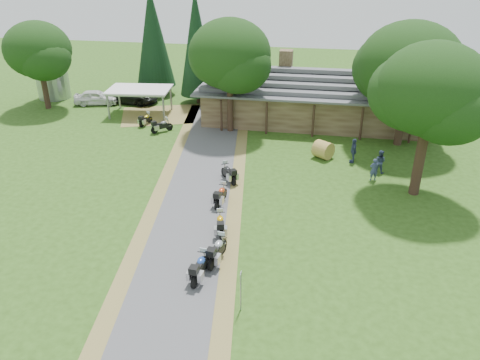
% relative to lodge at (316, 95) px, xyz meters
% --- Properties ---
extents(ground, '(120.00, 120.00, 0.00)m').
position_rel_lodge_xyz_m(ground, '(-6.00, -24.00, -2.45)').
color(ground, '#2A4914').
rests_on(ground, ground).
extents(driveway, '(51.95, 51.95, 0.00)m').
position_rel_lodge_xyz_m(driveway, '(-6.50, -20.00, -2.45)').
color(driveway, '#4B4B4E').
rests_on(driveway, ground).
extents(lodge, '(21.40, 9.40, 4.90)m').
position_rel_lodge_xyz_m(lodge, '(0.00, 0.00, 0.00)').
color(lodge, brown).
rests_on(lodge, ground).
extents(silo, '(3.66, 3.66, 6.80)m').
position_rel_lodge_xyz_m(silo, '(-28.04, 2.37, 0.95)').
color(silo, gray).
rests_on(silo, ground).
extents(carport, '(6.26, 4.52, 2.55)m').
position_rel_lodge_xyz_m(carport, '(-16.73, -1.32, -1.18)').
color(carport, white).
rests_on(carport, ground).
extents(car_white_sedan, '(3.71, 6.13, 1.91)m').
position_rel_lodge_xyz_m(car_white_sedan, '(-22.43, 0.86, -1.50)').
color(car_white_sedan, silver).
rests_on(car_white_sedan, ground).
extents(car_dark_suv, '(3.35, 6.52, 2.40)m').
position_rel_lodge_xyz_m(car_dark_suv, '(-19.15, 2.17, -1.25)').
color(car_dark_suv, black).
rests_on(car_dark_suv, ground).
extents(motorcycle_row_a, '(0.82, 2.02, 1.35)m').
position_rel_lodge_xyz_m(motorcycle_row_a, '(-4.58, -24.95, -1.78)').
color(motorcycle_row_a, '#24459A').
rests_on(motorcycle_row_a, ground).
extents(motorcycle_row_b, '(0.98, 2.13, 1.40)m').
position_rel_lodge_xyz_m(motorcycle_row_b, '(-4.05, -23.45, -1.75)').
color(motorcycle_row_b, '#A6A8AE').
rests_on(motorcycle_row_b, ground).
extents(motorcycle_row_c, '(1.06, 1.99, 1.30)m').
position_rel_lodge_xyz_m(motorcycle_row_c, '(-4.47, -20.86, -1.80)').
color(motorcycle_row_c, '#DA9807').
rests_on(motorcycle_row_c, ground).
extents(motorcycle_row_d, '(0.81, 1.95, 1.30)m').
position_rel_lodge_xyz_m(motorcycle_row_d, '(-5.20, -17.47, -1.80)').
color(motorcycle_row_d, '#CC431C').
rests_on(motorcycle_row_d, ground).
extents(motorcycle_row_e, '(1.65, 1.92, 1.32)m').
position_rel_lodge_xyz_m(motorcycle_row_e, '(-5.37, -14.21, -1.79)').
color(motorcycle_row_e, black).
rests_on(motorcycle_row_e, ground).
extents(motorcycle_carport_a, '(0.96, 1.77, 1.16)m').
position_rel_lodge_xyz_m(motorcycle_carport_a, '(-15.18, -4.24, -1.87)').
color(motorcycle_carport_a, yellow).
rests_on(motorcycle_carport_a, ground).
extents(motorcycle_carport_b, '(1.73, 1.75, 1.27)m').
position_rel_lodge_xyz_m(motorcycle_carport_b, '(-13.12, -5.72, -1.82)').
color(motorcycle_carport_b, slate).
rests_on(motorcycle_carport_b, ground).
extents(person_a, '(0.63, 0.52, 1.91)m').
position_rel_lodge_xyz_m(person_a, '(4.53, -12.28, -1.50)').
color(person_a, '#334060').
rests_on(person_a, ground).
extents(person_b, '(0.69, 0.61, 2.01)m').
position_rel_lodge_xyz_m(person_b, '(5.03, -10.88, -1.45)').
color(person_b, '#334060').
rests_on(person_b, ground).
extents(person_c, '(0.48, 0.65, 2.22)m').
position_rel_lodge_xyz_m(person_c, '(3.23, -9.39, -1.34)').
color(person_c, '#334060').
rests_on(person_c, ground).
extents(hay_bale, '(1.80, 1.83, 1.36)m').
position_rel_lodge_xyz_m(hay_bale, '(0.99, -8.97, -1.77)').
color(hay_bale, '#AA8F3E').
rests_on(hay_bale, ground).
extents(sign_post, '(0.37, 0.06, 2.08)m').
position_rel_lodge_xyz_m(sign_post, '(-2.21, -26.86, -1.41)').
color(sign_post, gray).
rests_on(sign_post, ground).
extents(oak_lodge_left, '(6.86, 6.86, 10.88)m').
position_rel_lodge_xyz_m(oak_lodge_left, '(-7.22, -4.37, 2.99)').
color(oak_lodge_left, black).
rests_on(oak_lodge_left, ground).
extents(oak_lodge_right, '(8.04, 8.04, 10.43)m').
position_rel_lodge_xyz_m(oak_lodge_right, '(7.02, -5.01, 2.77)').
color(oak_lodge_right, black).
rests_on(oak_lodge_right, ground).
extents(oak_driveway, '(6.68, 6.68, 11.33)m').
position_rel_lodge_xyz_m(oak_driveway, '(7.06, -13.83, 3.22)').
color(oak_driveway, black).
rests_on(oak_driveway, ground).
extents(oak_silo, '(6.33, 6.33, 9.45)m').
position_rel_lodge_xyz_m(oak_silo, '(-26.75, -1.21, 2.28)').
color(oak_silo, black).
rests_on(oak_silo, ground).
extents(cedar_near, '(3.68, 3.68, 11.33)m').
position_rel_lodge_xyz_m(cedar_near, '(-12.17, 3.35, 3.21)').
color(cedar_near, black).
rests_on(cedar_near, ground).
extents(cedar_far, '(4.17, 4.17, 11.44)m').
position_rel_lodge_xyz_m(cedar_far, '(-17.47, 5.46, 3.27)').
color(cedar_far, black).
rests_on(cedar_far, ground).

